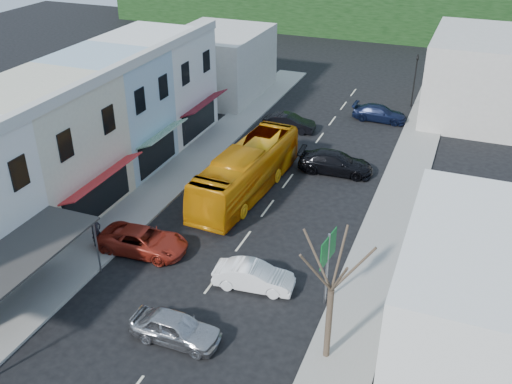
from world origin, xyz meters
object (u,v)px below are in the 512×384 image
Objects in this scene: car_silver at (176,328)px; street_tree at (331,290)px; direction_sign at (327,270)px; pedestrian_left at (96,232)px; traffic_signal at (414,81)px; car_white at (254,276)px; car_red at (143,241)px; bus at (247,172)px.

car_silver is 0.60× the size of street_tree.
street_tree is at bearing -77.97° from car_silver.
direction_sign is (5.52, 4.94, 1.30)m from car_silver.
direction_sign is at bearing 106.41° from street_tree.
traffic_signal reaches higher than pedestrian_left.
car_white is at bearing 58.02° from traffic_signal.
pedestrian_left is at bearing 99.18° from car_red.
bus is 8.88m from car_red.
car_silver is at bearing -131.03° from direction_sign.
car_silver is at bearing -77.02° from bus.
direction_sign is 29.65m from traffic_signal.
direction_sign is at bearing -73.03° from pedestrian_left.
direction_sign is 0.54× the size of street_tree.
street_tree reaches higher than car_silver.
pedestrian_left is 14.92m from street_tree.
car_white is (1.83, 4.81, 0.00)m from car_silver.
car_white is at bearing -62.04° from bus.
bus reaches higher than car_red.
bus is 10.48m from pedestrian_left.
car_red is 2.72m from pedestrian_left.
direction_sign is (7.81, -9.00, 0.45)m from bus.
street_tree reaches higher than car_white.
direction_sign is at bearing -48.44° from car_silver.
street_tree is at bearing -51.09° from bus.
street_tree is at bearing 66.86° from traffic_signal.
street_tree reaches higher than car_red.
street_tree is (4.72, -3.38, 2.98)m from car_white.
traffic_signal is at bearing -9.33° from car_silver.
car_silver is at bearing -105.79° from pedestrian_left.
street_tree is at bearing -86.86° from pedestrian_left.
car_silver is 1.10× the size of direction_sign.
bus is 2.41× the size of traffic_signal.
bus is 1.58× the size of street_tree.
pedestrian_left is 0.23× the size of street_tree.
pedestrian_left reaches higher than car_white.
bus reaches higher than car_silver.
car_white is 6.91m from car_red.
street_tree is 33.20m from traffic_signal.
traffic_signal is (3.69, 29.77, 1.71)m from car_white.
car_red is at bearing 45.09° from traffic_signal.
street_tree is (8.85, -12.51, 2.13)m from bus.
bus is 15.47m from street_tree.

